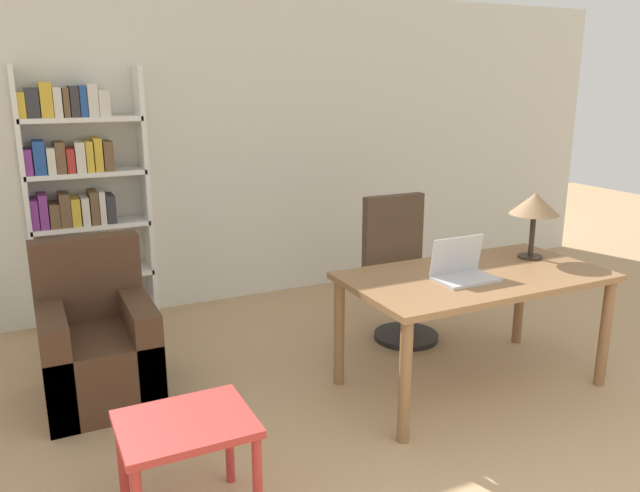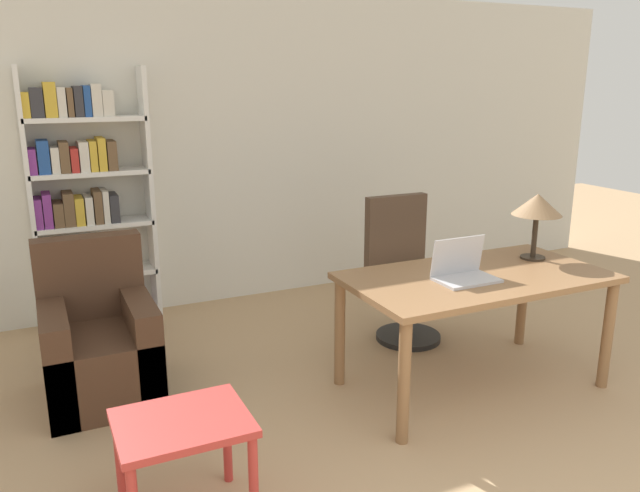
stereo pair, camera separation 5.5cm
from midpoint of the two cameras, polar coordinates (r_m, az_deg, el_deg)
name	(u,v)px [view 2 (the right image)]	position (r m, az deg, el deg)	size (l,w,h in m)	color
wall_back	(247,150)	(5.63, -6.40, 8.74)	(8.00, 0.06, 2.70)	silver
desk	(476,289)	(4.09, 14.45, -3.79)	(1.66, 0.89, 0.76)	olive
laptop	(463,271)	(3.92, 13.36, -2.22)	(0.37, 0.24, 0.25)	#B2B2B7
table_lamp	(537,206)	(4.45, 19.58, 3.43)	(0.33, 0.33, 0.45)	#2D2319
office_chair	(404,273)	(4.84, 8.03, -2.50)	(0.54, 0.54, 1.10)	black
side_table_blue	(183,437)	(2.93, -11.88, -16.72)	(0.58, 0.47, 0.51)	#B2332D
armchair	(99,347)	(4.20, -19.16, -8.76)	(0.66, 0.77, 0.98)	#472D1E
bookshelf	(82,206)	(5.21, -20.65, 3.43)	(0.92, 0.28, 2.06)	white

